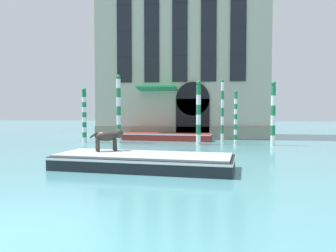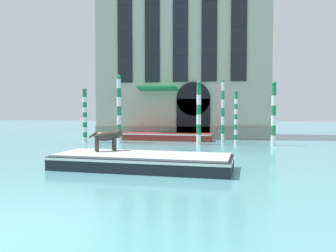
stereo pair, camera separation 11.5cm
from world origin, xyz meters
The scene contains 10 objects.
palazzo_left centered at (1.23, 21.46, 6.43)m, with size 12.51×7.40×12.89m.
boat_foreground centered at (1.27, 6.38, 0.28)m, with size 6.32×2.80×0.52m.
dog_on_deck centered at (-0.17, 6.99, 1.05)m, with size 1.11×0.76×0.82m.
boat_moored_near_palazzo centered at (0.46, 17.28, 0.26)m, with size 6.09×1.82×0.49m.
mooring_pole_0 centered at (2.72, 15.02, 1.92)m, with size 0.28×0.28×3.80m.
mooring_pole_1 centered at (4.16, 16.47, 2.01)m, with size 0.20×0.20×3.99m.
mooring_pole_2 centered at (7.02, 15.00, 1.87)m, with size 0.27×0.27×3.70m.
mooring_pole_3 centered at (-4.51, 15.21, 1.74)m, with size 0.28×0.28×3.44m.
mooring_pole_4 centered at (4.90, 15.01, 1.61)m, with size 0.20×0.20×3.19m.
mooring_pole_5 centered at (-2.28, 15.29, 2.14)m, with size 0.28×0.28×4.24m.
Camera 2 is at (3.80, -4.54, 2.00)m, focal length 35.00 mm.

